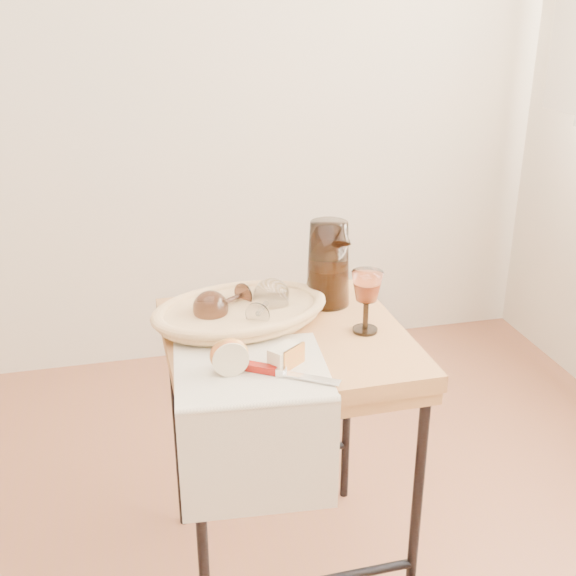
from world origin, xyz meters
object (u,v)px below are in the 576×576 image
object	(u,v)px
bread_basket	(241,315)
wine_goblet	(366,302)
goblet_lying_b	(266,304)
goblet_lying_a	(225,302)
pitcher	(328,263)
apple_half	(229,355)
table_knife	(285,372)
tea_towel	(251,369)
side_table	(286,459)

from	to	relation	value
bread_basket	wine_goblet	bearing A→B (deg)	-32.64
bread_basket	goblet_lying_b	xyz separation A→B (m)	(0.06, -0.02, 0.03)
goblet_lying_a	pitcher	size ratio (longest dim) A/B	0.53
apple_half	table_knife	world-z (taller)	apple_half
goblet_lying_b	pitcher	distance (m)	0.21
tea_towel	apple_half	bearing A→B (deg)	-173.00
side_table	wine_goblet	size ratio (longest dim) A/B	4.66
table_knife	tea_towel	bearing A→B (deg)	174.68
bread_basket	apple_half	xyz separation A→B (m)	(-0.06, -0.22, 0.02)
pitcher	table_knife	size ratio (longest dim) A/B	1.19
side_table	table_knife	size ratio (longest dim) A/B	3.29
pitcher	table_knife	bearing A→B (deg)	-96.94
side_table	goblet_lying_a	xyz separation A→B (m)	(-0.12, 0.09, 0.40)
side_table	goblet_lying_b	xyz separation A→B (m)	(-0.04, 0.05, 0.40)
goblet_lying_b	tea_towel	bearing A→B (deg)	-170.66
goblet_lying_b	side_table	bearing A→B (deg)	-113.51
goblet_lying_a	wine_goblet	xyz separation A→B (m)	(0.30, -0.12, 0.02)
tea_towel	goblet_lying_b	size ratio (longest dim) A/B	2.19
bread_basket	pitcher	size ratio (longest dim) A/B	1.48
goblet_lying_a	table_knife	world-z (taller)	goblet_lying_a
tea_towel	bread_basket	size ratio (longest dim) A/B	0.84
bread_basket	apple_half	size ratio (longest dim) A/B	4.64
tea_towel	pitcher	bearing A→B (deg)	54.08
tea_towel	goblet_lying_b	world-z (taller)	goblet_lying_b
wine_goblet	apple_half	xyz separation A→B (m)	(-0.33, -0.12, -0.03)
side_table	pitcher	size ratio (longest dim) A/B	2.75
tea_towel	table_knife	xyz separation A→B (m)	(0.06, -0.05, 0.01)
bread_basket	wine_goblet	distance (m)	0.29
pitcher	tea_towel	bearing A→B (deg)	-108.24
bread_basket	wine_goblet	size ratio (longest dim) A/B	2.50
goblet_lying_a	wine_goblet	size ratio (longest dim) A/B	0.90
bread_basket	side_table	bearing A→B (deg)	-49.24
goblet_lying_b	apple_half	bearing A→B (deg)	179.24
apple_half	table_knife	distance (m)	0.12
pitcher	table_knife	distance (m)	0.40
tea_towel	goblet_lying_a	distance (m)	0.24
goblet_lying_a	apple_half	size ratio (longest dim) A/B	1.67
apple_half	tea_towel	bearing A→B (deg)	2.09
goblet_lying_a	tea_towel	bearing A→B (deg)	58.97
tea_towel	wine_goblet	xyz separation A→B (m)	(0.29, 0.12, 0.07)
goblet_lying_a	table_knife	size ratio (longest dim) A/B	0.63
side_table	wine_goblet	world-z (taller)	wine_goblet
apple_half	wine_goblet	bearing A→B (deg)	19.55
wine_goblet	table_knife	world-z (taller)	wine_goblet
side_table	goblet_lying_b	bearing A→B (deg)	126.77
wine_goblet	table_knife	xyz separation A→B (m)	(-0.23, -0.16, -0.06)
side_table	pitcher	bearing A→B (deg)	45.16
apple_half	goblet_lying_a	bearing A→B (deg)	82.68
side_table	table_knife	bearing A→B (deg)	-104.24
table_knife	pitcher	bearing A→B (deg)	93.43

